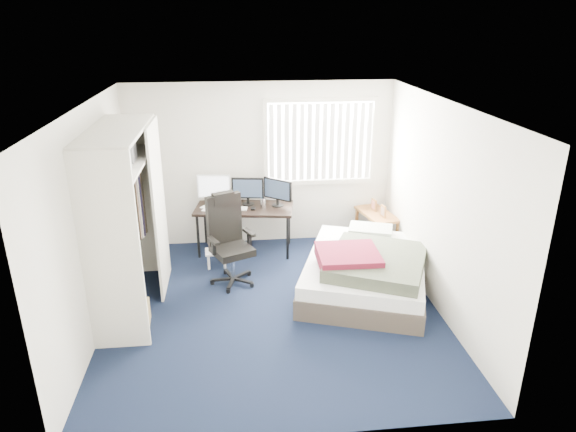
# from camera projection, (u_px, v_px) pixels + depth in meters

# --- Properties ---
(ground) EXTENTS (4.20, 4.20, 0.00)m
(ground) POSITION_uv_depth(u_px,v_px,m) (273.00, 308.00, 6.35)
(ground) COLOR black
(ground) RESTS_ON ground
(room_shell) EXTENTS (4.20, 4.20, 4.20)m
(room_shell) POSITION_uv_depth(u_px,v_px,m) (272.00, 193.00, 5.80)
(room_shell) COLOR silver
(room_shell) RESTS_ON ground
(window_assembly) EXTENTS (1.72, 0.09, 1.32)m
(window_assembly) POSITION_uv_depth(u_px,v_px,m) (320.00, 142.00, 7.75)
(window_assembly) COLOR white
(window_assembly) RESTS_ON ground
(closet) EXTENTS (0.64, 1.84, 2.22)m
(closet) POSITION_uv_depth(u_px,v_px,m) (126.00, 203.00, 5.93)
(closet) COLOR beige
(closet) RESTS_ON ground
(desk) EXTENTS (1.53, 0.88, 1.17)m
(desk) POSITION_uv_depth(u_px,v_px,m) (245.00, 204.00, 7.67)
(desk) COLOR black
(desk) RESTS_ON ground
(office_chair) EXTENTS (0.76, 0.76, 1.22)m
(office_chair) POSITION_uv_depth(u_px,v_px,m) (230.00, 249.00, 6.86)
(office_chair) COLOR black
(office_chair) RESTS_ON ground
(footstool) EXTENTS (0.32, 0.26, 0.25)m
(footstool) POSITION_uv_depth(u_px,v_px,m) (216.00, 254.00, 7.34)
(footstool) COLOR white
(footstool) RESTS_ON ground
(nightstand) EXTENTS (0.56, 0.87, 0.73)m
(nightstand) POSITION_uv_depth(u_px,v_px,m) (377.00, 217.00, 7.91)
(nightstand) COLOR brown
(nightstand) RESTS_ON ground
(bed) EXTENTS (2.09, 2.40, 0.66)m
(bed) POSITION_uv_depth(u_px,v_px,m) (366.00, 270.00, 6.70)
(bed) COLOR #3E342C
(bed) RESTS_ON ground
(pine_box) EXTENTS (0.38, 0.29, 0.27)m
(pine_box) POSITION_uv_depth(u_px,v_px,m) (133.00, 314.00, 5.97)
(pine_box) COLOR tan
(pine_box) RESTS_ON ground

